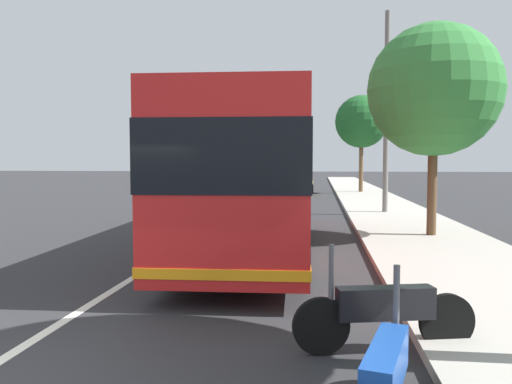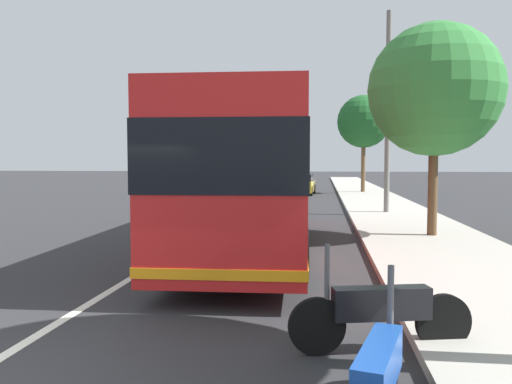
# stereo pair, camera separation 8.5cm
# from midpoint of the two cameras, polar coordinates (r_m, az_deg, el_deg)

# --- Properties ---
(sidewalk_curb) EXTENTS (110.00, 3.60, 0.14)m
(sidewalk_curb) POSITION_cam_midpoint_polar(r_m,az_deg,el_deg) (14.56, 19.05, -5.25)
(sidewalk_curb) COLOR #B2ADA3
(sidewalk_curb) RESTS_ON ground
(lane_divider_line) EXTENTS (110.00, 0.16, 0.01)m
(lane_divider_line) POSITION_cam_midpoint_polar(r_m,az_deg,el_deg) (14.71, -6.64, -5.26)
(lane_divider_line) COLOR silver
(lane_divider_line) RESTS_ON ground
(coach_bus) EXTENTS (12.11, 3.12, 3.48)m
(coach_bus) POSITION_cam_midpoint_polar(r_m,az_deg,el_deg) (13.13, 0.09, 2.26)
(coach_bus) COLOR red
(coach_bus) RESTS_ON ground
(motorcycle_angled) EXTENTS (2.12, 0.64, 1.28)m
(motorcycle_angled) POSITION_cam_midpoint_polar(r_m,az_deg,el_deg) (4.45, 14.24, -19.69)
(motorcycle_angled) COLOR black
(motorcycle_angled) RESTS_ON ground
(motorcycle_mid_row) EXTENTS (0.58, 2.15, 1.29)m
(motorcycle_mid_row) POSITION_cam_midpoint_polar(r_m,az_deg,el_deg) (6.21, 14.24, -12.91)
(motorcycle_mid_row) COLOR black
(motorcycle_mid_row) RESTS_ON ground
(car_ahead_same_lane) EXTENTS (4.15, 2.12, 1.38)m
(car_ahead_same_lane) POSITION_cam_midpoint_polar(r_m,az_deg,el_deg) (34.42, 4.99, 0.85)
(car_ahead_same_lane) COLOR gold
(car_ahead_same_lane) RESTS_ON ground
(car_behind_bus) EXTENTS (4.71, 2.00, 1.39)m
(car_behind_bus) POSITION_cam_midpoint_polar(r_m,az_deg,el_deg) (32.50, -2.72, 0.69)
(car_behind_bus) COLOR navy
(car_behind_bus) RESTS_ON ground
(car_oncoming) EXTENTS (4.45, 2.22, 1.48)m
(car_oncoming) POSITION_cam_midpoint_polar(r_m,az_deg,el_deg) (42.52, 0.76, 1.40)
(car_oncoming) COLOR gold
(car_oncoming) RESTS_ON ground
(roadside_tree_mid_block) EXTENTS (3.71, 3.71, 6.08)m
(roadside_tree_mid_block) POSITION_cam_midpoint_polar(r_m,az_deg,el_deg) (15.27, 19.66, 10.74)
(roadside_tree_mid_block) COLOR brown
(roadside_tree_mid_block) RESTS_ON ground
(roadside_tree_far_block) EXTENTS (3.63, 3.63, 6.80)m
(roadside_tree_far_block) POSITION_cam_midpoint_polar(r_m,az_deg,el_deg) (35.93, 12.12, 7.76)
(roadside_tree_far_block) COLOR brown
(roadside_tree_far_block) RESTS_ON ground
(utility_pole) EXTENTS (0.21, 0.21, 8.36)m
(utility_pole) POSITION_cam_midpoint_polar(r_m,az_deg,el_deg) (21.70, 14.74, 8.50)
(utility_pole) COLOR slate
(utility_pole) RESTS_ON ground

